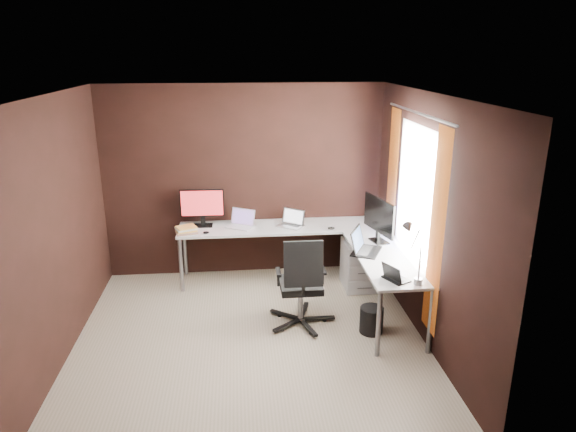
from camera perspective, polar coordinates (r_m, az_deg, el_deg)
The scene contains 15 objects.
room at distance 5.05m, azimuth -0.67°, elevation -0.57°, with size 3.60×3.60×2.50m.
desk at distance 6.22m, azimuth 3.15°, elevation -2.82°, with size 2.65×2.25×0.73m.
drawer_pedestal at distance 6.57m, azimuth 8.03°, elevation -5.36°, with size 0.42×0.50×0.60m, color silver.
monitor_left at distance 6.61m, azimuth -9.52°, elevation 1.15°, with size 0.56×0.16×0.48m.
monitor_right at distance 6.04m, azimuth 10.08°, elevation -0.19°, with size 0.22×0.64×0.53m.
laptop_white at distance 6.58m, azimuth -5.24°, elevation -0.77°, with size 0.40×0.36×0.22m.
laptop_silver at distance 6.58m, azimuth 0.38°, elevation -0.70°, with size 0.38×0.36×0.21m.
laptop_black_big at distance 5.80m, azimuth 8.34°, elevation -3.40°, with size 0.43×0.48×0.26m.
laptop_black_small at distance 5.16m, azimuth 11.74°, elevation -6.60°, with size 0.27×0.30×0.17m.
book_stack at distance 6.45m, azimuth -11.23°, elevation -1.51°, with size 0.30×0.27×0.08m.
mouse_left at distance 6.39m, azimuth -9.09°, elevation -1.83°, with size 0.08×0.05×0.03m, color black.
mouse_corner at distance 6.48m, azimuth 4.83°, elevation -1.35°, with size 0.09×0.06×0.04m, color black.
desk_lamp at distance 5.03m, azimuth 13.62°, elevation -3.17°, with size 0.19×0.23×0.61m.
office_chair at distance 5.65m, azimuth 1.45°, elevation -9.23°, with size 0.58×0.58×1.04m.
wastebasket at distance 5.64m, azimuth 9.25°, elevation -11.32°, with size 0.25×0.25×0.29m, color black.
Camera 1 is at (-0.08, -4.70, 2.88)m, focal length 32.00 mm.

